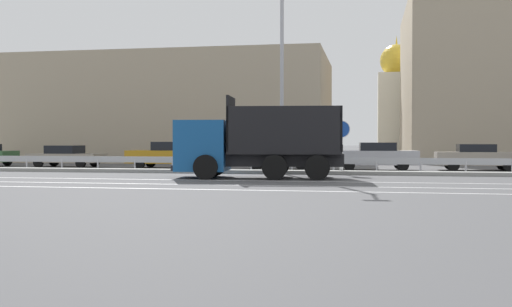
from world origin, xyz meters
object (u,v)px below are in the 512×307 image
Objects in this scene: dump_truck at (238,148)px; parked_car_6 at (478,157)px; median_road_sign at (341,145)px; street_lamp_1 at (282,67)px; parked_car_2 at (66,156)px; parked_car_4 at (280,157)px; parked_car_5 at (375,156)px; church_tower at (396,102)px; parked_car_3 at (170,155)px.

dump_truck is 14.21m from parked_car_6.
street_lamp_1 is (-2.88, -0.07, 3.81)m from median_road_sign.
parked_car_4 reaches higher than parked_car_2.
parked_car_5 is at bearing 44.80° from street_lamp_1.
median_road_sign is at bearing -97.12° from church_tower.
parked_car_4 is 0.93× the size of parked_car_6.
parked_car_6 is (10.72, 0.58, 0.02)m from parked_car_4.
parked_car_4 is (0.66, 7.92, -0.58)m from dump_truck.
parked_car_6 is at bearing -58.71° from dump_truck.
street_lamp_1 is 9.61m from parked_car_3.
church_tower reaches higher than parked_car_2.
median_road_sign reaches higher than parked_car_6.
church_tower is (6.90, 32.22, 0.23)m from street_lamp_1.
parked_car_2 is 18.46m from parked_car_5.
parked_car_6 is (23.91, 0.24, 0.06)m from parked_car_2.
parked_car_3 reaches higher than parked_car_4.
parked_car_5 is at bearing -94.87° from church_tower.
parked_car_3 is at bearing 85.84° from parked_car_5.
dump_truck is at bearing -53.06° from parked_car_6.
parked_car_2 is at bearing 87.09° from parked_car_3.
median_road_sign is 0.62× the size of parked_car_4.
median_road_sign is 5.75m from parked_car_4.
street_lamp_1 is 6.38m from parked_car_4.
parked_car_5 is 1.04× the size of parked_car_6.
dump_truck is 36.85m from church_tower.
dump_truck is at bearing 172.09° from parked_car_4.
street_lamp_1 is 2.09× the size of parked_car_2.
median_road_sign is 4.77m from parked_car_5.
dump_truck is 0.78× the size of street_lamp_1.
dump_truck reaches higher than parked_car_4.
parked_car_3 is at bearing 89.18° from parked_car_2.
parked_car_3 is 11.75m from parked_car_5.
dump_truck is 9.93m from parked_car_5.
median_road_sign is (4.28, 3.51, 0.10)m from dump_truck.
parked_car_6 is (7.10, 4.99, -0.66)m from median_road_sign.
parked_car_6 is at bearing 92.08° from parked_car_2.
parked_car_2 is at bearing -127.23° from church_tower.
street_lamp_1 reaches higher than median_road_sign.
median_road_sign is at bearing 75.73° from parked_car_2.
street_lamp_1 is 7.77m from parked_car_5.
parked_car_3 is (6.71, -0.27, 0.11)m from parked_car_2.
parked_car_2 is (-16.81, 4.75, -0.72)m from median_road_sign.
median_road_sign reaches higher than parked_car_2.
parked_car_4 is at bearing -105.39° from church_tower.
parked_car_6 is (5.45, 0.55, -0.04)m from parked_car_5.
street_lamp_1 is 2.02× the size of parked_car_5.
parked_car_5 reaches higher than parked_car_6.
street_lamp_1 is at bearing -102.08° from church_tower.
median_road_sign is 0.21× the size of church_tower.
dump_truck reaches higher than median_road_sign.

